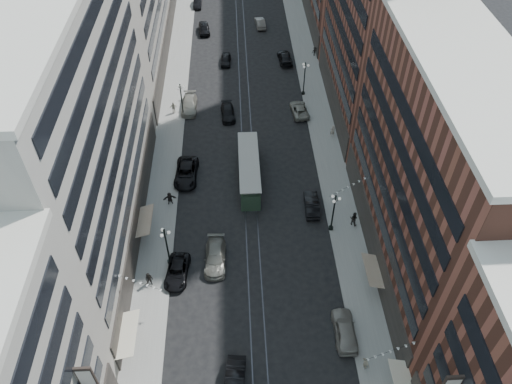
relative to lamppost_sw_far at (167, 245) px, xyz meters
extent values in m
plane|color=black|center=(9.20, 32.00, -3.10)|extent=(220.00, 220.00, 0.00)
cube|color=gray|center=(-1.80, 42.00, -3.02)|extent=(4.00, 180.00, 0.15)
cube|color=gray|center=(20.20, 42.00, -3.02)|extent=(4.00, 180.00, 0.15)
cube|color=#2D2D33|center=(8.50, 42.00, -3.09)|extent=(0.12, 180.00, 0.02)
cube|color=#2D2D33|center=(9.90, 42.00, -3.09)|extent=(0.12, 180.00, 0.02)
cube|color=gray|center=(-7.80, 5.00, 10.90)|extent=(8.00, 36.00, 28.00)
cube|color=brown|center=(26.20, 0.00, 8.90)|extent=(8.00, 30.00, 24.00)
cylinder|color=black|center=(0.00, 0.00, -2.80)|extent=(0.56, 0.56, 0.30)
cylinder|color=black|center=(0.00, 0.00, -0.35)|extent=(0.18, 0.18, 5.20)
sphere|color=black|center=(0.00, 0.00, 2.45)|extent=(0.24, 0.24, 0.24)
sphere|color=white|center=(0.45, 0.00, 2.05)|extent=(0.36, 0.36, 0.36)
sphere|color=white|center=(-0.22, 0.39, 2.05)|extent=(0.36, 0.36, 0.36)
sphere|color=white|center=(-0.22, -0.39, 2.05)|extent=(0.36, 0.36, 0.36)
cylinder|color=black|center=(0.00, 27.00, -2.80)|extent=(0.56, 0.56, 0.30)
cylinder|color=black|center=(0.00, 27.00, -0.35)|extent=(0.18, 0.18, 5.20)
sphere|color=black|center=(0.00, 27.00, 2.45)|extent=(0.24, 0.24, 0.24)
sphere|color=white|center=(0.45, 27.00, 2.05)|extent=(0.36, 0.36, 0.36)
sphere|color=white|center=(-0.22, 27.39, 2.05)|extent=(0.36, 0.36, 0.36)
sphere|color=white|center=(-0.22, 26.61, 2.05)|extent=(0.36, 0.36, 0.36)
cylinder|color=black|center=(18.40, 4.00, -2.80)|extent=(0.56, 0.56, 0.30)
cylinder|color=black|center=(18.40, 4.00, -0.35)|extent=(0.18, 0.18, 5.20)
sphere|color=black|center=(18.40, 4.00, 2.45)|extent=(0.24, 0.24, 0.24)
sphere|color=white|center=(18.85, 4.00, 2.05)|extent=(0.36, 0.36, 0.36)
sphere|color=white|center=(18.18, 4.39, 2.05)|extent=(0.36, 0.36, 0.36)
sphere|color=white|center=(18.18, 3.61, 2.05)|extent=(0.36, 0.36, 0.36)
cylinder|color=black|center=(18.40, 32.00, -2.80)|extent=(0.56, 0.56, 0.30)
cylinder|color=black|center=(18.40, 32.00, -0.35)|extent=(0.18, 0.18, 5.20)
sphere|color=black|center=(18.40, 32.00, 2.45)|extent=(0.24, 0.24, 0.24)
sphere|color=white|center=(18.85, 32.00, 2.05)|extent=(0.36, 0.36, 0.36)
sphere|color=white|center=(18.18, 32.39, 2.05)|extent=(0.36, 0.36, 0.36)
sphere|color=white|center=(18.18, 31.61, 2.05)|extent=(0.36, 0.36, 0.36)
cube|color=#253A29|center=(9.20, 13.05, -1.87)|extent=(2.36, 11.35, 2.46)
cube|color=gray|center=(9.20, 13.05, -0.35)|extent=(1.51, 10.40, 0.57)
cube|color=gray|center=(9.20, 13.05, 0.02)|extent=(2.55, 11.54, 0.14)
cylinder|color=black|center=(9.20, 8.80, -2.77)|extent=(2.17, 0.66, 0.66)
cylinder|color=black|center=(9.20, 17.31, -2.77)|extent=(2.17, 0.66, 0.66)
imported|color=black|center=(0.93, -1.70, -2.41)|extent=(2.78, 5.18, 1.38)
imported|color=gray|center=(17.60, -9.55, -2.22)|extent=(2.09, 5.14, 1.75)
imported|color=black|center=(6.86, -14.18, -2.29)|extent=(2.23, 5.07, 1.62)
imported|color=black|center=(-1.86, -2.83, -2.03)|extent=(0.95, 0.62, 1.83)
imported|color=beige|center=(18.92, -13.02, -2.13)|extent=(0.73, 1.04, 1.62)
imported|color=black|center=(1.13, 13.78, -2.25)|extent=(3.08, 6.18, 1.68)
imported|color=gray|center=(0.80, 28.96, -2.29)|extent=(2.32, 5.57, 1.61)
imported|color=black|center=(2.40, 53.24, -2.29)|extent=(2.42, 4.93, 1.62)
imported|color=black|center=(16.56, 7.45, -2.33)|extent=(1.79, 4.73, 1.54)
imported|color=gray|center=(17.21, 27.06, -2.40)|extent=(2.77, 5.19, 1.39)
imported|color=black|center=(16.41, 42.17, -2.33)|extent=(2.52, 5.42, 1.53)
imported|color=black|center=(6.35, 42.05, -2.41)|extent=(1.80, 4.12, 1.38)
imported|color=#635F58|center=(12.89, 55.11, -2.34)|extent=(2.01, 4.70, 1.51)
imported|color=black|center=(-0.62, 9.07, -2.07)|extent=(1.67, 0.74, 1.74)
imported|color=#BDB59C|center=(-1.44, 27.97, -2.04)|extent=(1.14, 0.68, 1.82)
imported|color=black|center=(21.09, 4.60, -1.97)|extent=(1.08, 0.94, 1.94)
imported|color=#A49888|center=(21.22, 21.19, -1.99)|extent=(0.75, 0.54, 1.91)
imported|color=black|center=(21.70, 43.64, -2.14)|extent=(1.13, 0.77, 1.62)
imported|color=black|center=(6.58, 26.80, -2.40)|extent=(2.32, 4.92, 1.39)
imported|color=#67665C|center=(4.99, -0.05, -2.29)|extent=(2.45, 5.65, 1.62)
imported|color=black|center=(0.80, 64.49, -2.37)|extent=(1.56, 4.43, 1.46)
camera|label=1|loc=(7.83, -33.86, 41.15)|focal=35.00mm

